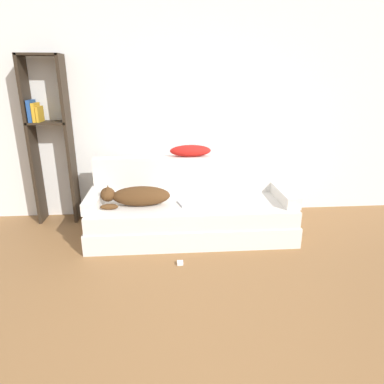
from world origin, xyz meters
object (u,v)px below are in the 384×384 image
(throw_pillow, at_px, (190,151))
(bookshelf, at_px, (49,134))
(dog, at_px, (137,196))
(couch, at_px, (191,219))
(laptop, at_px, (193,202))
(power_adapter, at_px, (180,263))

(throw_pillow, height_order, bookshelf, bookshelf)
(dog, distance_m, bookshelf, 1.33)
(couch, height_order, laptop, laptop)
(laptop, relative_size, throw_pillow, 0.76)
(bookshelf, bearing_deg, throw_pillow, -7.81)
(throw_pillow, distance_m, power_adapter, 1.32)
(laptop, distance_m, bookshelf, 1.86)
(power_adapter, bearing_deg, throw_pillow, 80.05)
(couch, distance_m, power_adapter, 0.67)
(throw_pillow, bearing_deg, couch, -92.66)
(laptop, height_order, throw_pillow, throw_pillow)
(bookshelf, bearing_deg, laptop, -20.44)
(laptop, distance_m, throw_pillow, 0.62)
(throw_pillow, height_order, power_adapter, throw_pillow)
(couch, xyz_separation_m, dog, (-0.58, -0.06, 0.31))
(laptop, xyz_separation_m, throw_pillow, (-0.00, 0.38, 0.49))
(dog, height_order, throw_pillow, throw_pillow)
(dog, relative_size, laptop, 2.04)
(throw_pillow, bearing_deg, power_adapter, -99.95)
(dog, height_order, power_adapter, dog)
(couch, height_order, dog, dog)
(dog, height_order, laptop, dog)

